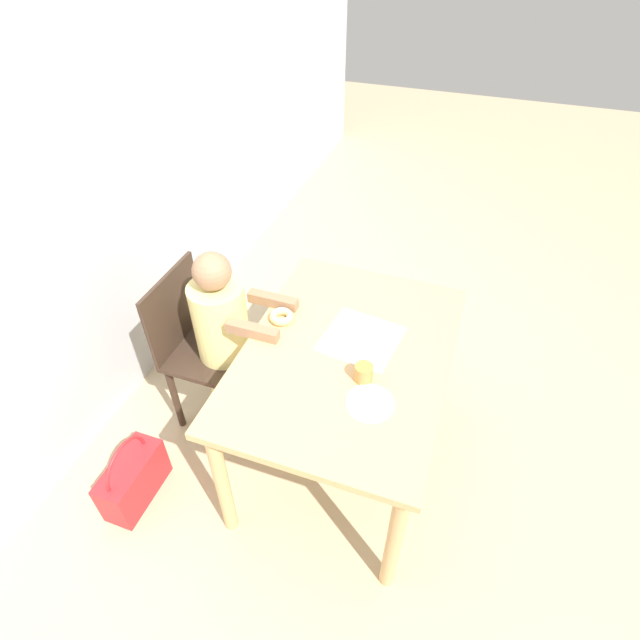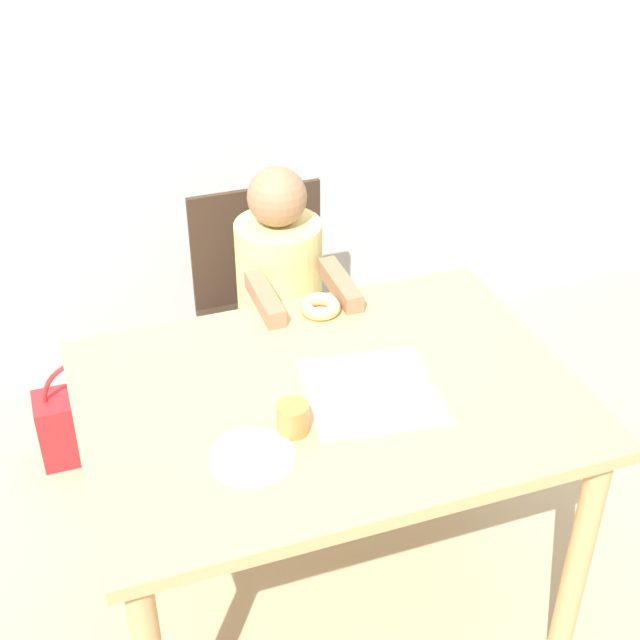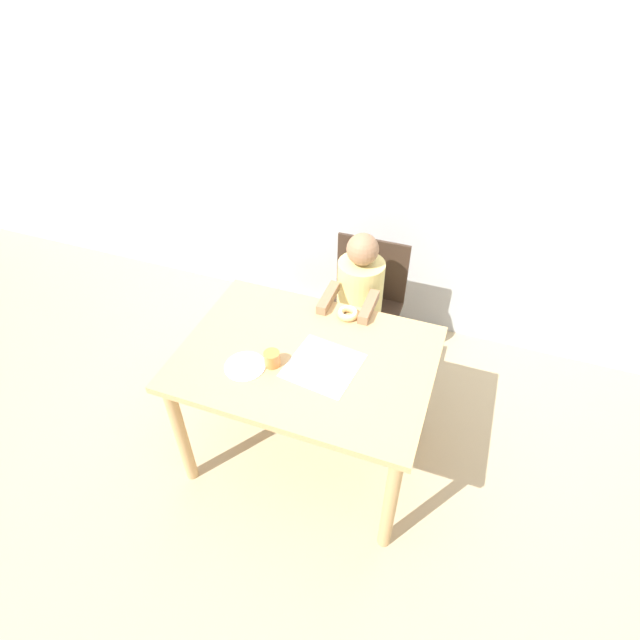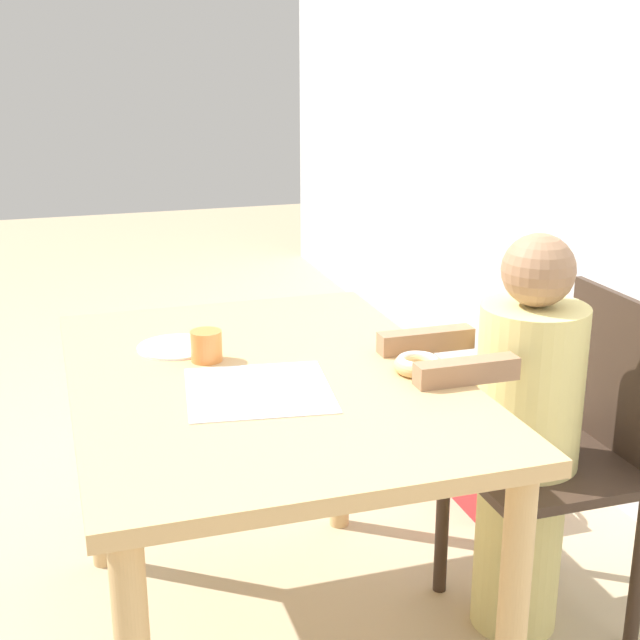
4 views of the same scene
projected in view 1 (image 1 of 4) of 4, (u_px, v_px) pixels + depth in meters
The scene contains 10 objects.
ground_plane at pixel (342, 453), 2.54m from camera, with size 12.00×12.00×0.00m, color tan.
wall_back at pixel (52, 188), 2.03m from camera, with size 8.00×0.05×2.50m.
dining_table at pixel (346, 369), 2.12m from camera, with size 1.16×0.84×0.73m.
chair at pixel (205, 346), 2.47m from camera, with size 0.43×0.42×0.85m.
child_figure at pixel (225, 343), 2.41m from camera, with size 0.27×0.47×1.02m.
donut at pixel (281, 316), 2.19m from camera, with size 0.11×0.11×0.04m.
napkin at pixel (361, 339), 2.11m from camera, with size 0.34×0.34×0.00m.
handbag at pixel (133, 479), 2.28m from camera, with size 0.34×0.15×0.38m.
cup at pixel (364, 373), 1.92m from camera, with size 0.07×0.07×0.07m.
plate at pixel (370, 403), 1.85m from camera, with size 0.18×0.18×0.01m.
Camera 1 is at (-1.41, -0.38, 2.19)m, focal length 28.00 mm.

